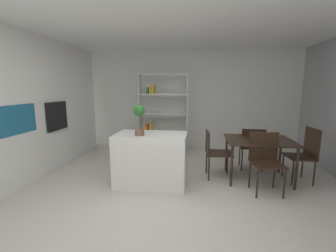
{
  "coord_description": "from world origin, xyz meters",
  "views": [
    {
      "loc": [
        0.5,
        -2.91,
        1.64
      ],
      "look_at": [
        -0.01,
        0.65,
        1.02
      ],
      "focal_mm": 23.84,
      "sensor_mm": 36.0,
      "label": 1
    }
  ],
  "objects": [
    {
      "name": "ground_plane",
      "position": [
        0.0,
        0.0,
        0.0
      ],
      "size": [
        8.72,
        8.72,
        0.0
      ],
      "primitive_type": "plane",
      "color": "beige"
    },
    {
      "name": "ceiling_slab",
      "position": [
        0.0,
        0.0,
        2.61
      ],
      "size": [
        6.16,
        6.35,
        0.06
      ],
      "color": "white",
      "rests_on": "ground_plane"
    },
    {
      "name": "back_partition",
      "position": [
        0.0,
        3.14,
        1.29
      ],
      "size": [
        6.16,
        0.06,
        2.58
      ],
      "primitive_type": "cube",
      "color": "silver",
      "rests_on": "ground_plane"
    },
    {
      "name": "cabinet_niche_splashback",
      "position": [
        -2.36,
        0.06,
        1.14
      ],
      "size": [
        0.01,
        1.08,
        0.47
      ],
      "color": "#1E6084",
      "rests_on": "ground_plane"
    },
    {
      "name": "built_in_oven",
      "position": [
        -2.35,
        1.18,
        1.08
      ],
      "size": [
        0.06,
        0.62,
        0.57
      ],
      "color": "black",
      "rests_on": "ground_plane"
    },
    {
      "name": "kitchen_island",
      "position": [
        -0.29,
        0.62,
        0.44
      ],
      "size": [
        1.18,
        0.66,
        0.88
      ],
      "primitive_type": "cube",
      "color": "white",
      "rests_on": "ground_plane"
    },
    {
      "name": "potted_plant_on_island",
      "position": [
        -0.45,
        0.49,
        1.19
      ],
      "size": [
        0.18,
        0.18,
        0.49
      ],
      "color": "brown",
      "rests_on": "kitchen_island"
    },
    {
      "name": "open_bookshelf",
      "position": [
        -0.5,
        2.72,
        0.94
      ],
      "size": [
        1.25,
        0.31,
        1.98
      ],
      "color": "white",
      "rests_on": "ground_plane"
    },
    {
      "name": "dining_table",
      "position": [
        1.55,
        1.11,
        0.66
      ],
      "size": [
        1.13,
        0.87,
        0.74
      ],
      "color": "black",
      "rests_on": "ground_plane"
    },
    {
      "name": "dining_chair_island_side",
      "position": [
        0.77,
        1.1,
        0.52
      ],
      "size": [
        0.49,
        0.46,
        0.86
      ],
      "rotation": [
        0.0,
        0.0,
        1.65
      ],
      "color": "black",
      "rests_on": "ground_plane"
    },
    {
      "name": "dining_chair_near",
      "position": [
        1.54,
        0.65,
        0.56
      ],
      "size": [
        0.5,
        0.46,
        0.94
      ],
      "rotation": [
        0.0,
        0.0,
        0.1
      ],
      "color": "black",
      "rests_on": "ground_plane"
    },
    {
      "name": "dining_chair_far",
      "position": [
        1.55,
        1.58,
        0.52
      ],
      "size": [
        0.46,
        0.43,
        0.85
      ],
      "rotation": [
        0.0,
        0.0,
        3.1
      ],
      "color": "black",
      "rests_on": "ground_plane"
    },
    {
      "name": "dining_chair_window_side",
      "position": [
        2.34,
        1.12,
        0.56
      ],
      "size": [
        0.43,
        0.47,
        0.96
      ],
      "rotation": [
        0.0,
        0.0,
        -1.51
      ],
      "color": "black",
      "rests_on": "ground_plane"
    }
  ]
}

